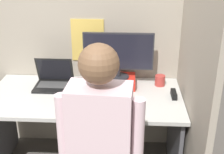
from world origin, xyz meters
The scene contains 11 objects.
cubicle_panel_back centered at (0.00, 0.78, 0.85)m, with size 2.08×0.05×1.69m.
cubicle_panel_right centered at (0.81, 0.30, 0.85)m, with size 0.04×1.41×1.69m.
desk centered at (0.00, 0.38, 0.54)m, with size 1.58×0.76×0.71m.
paper_box centered at (0.26, 0.59, 0.75)m, with size 0.30×0.25×0.07m.
monitor centered at (0.26, 0.59, 1.00)m, with size 0.59×0.19×0.39m.
laptop centered at (-0.28, 0.53, 0.76)m, with size 0.32×0.24×0.25m.
mouse centered at (-0.01, 0.29, 0.73)m, with size 0.07×0.05×0.04m.
stapler centered at (0.72, 0.39, 0.73)m, with size 0.04×0.14×0.04m.
carrot_toy centered at (0.29, 0.14, 0.73)m, with size 0.04×0.13×0.04m.
person centered at (0.21, -0.49, 0.82)m, with size 0.48×0.42×1.41m.
coffee_mug centered at (0.63, 0.60, 0.75)m, with size 0.09×0.09×0.09m.
Camera 1 is at (0.35, -1.86, 1.86)m, focal length 50.00 mm.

